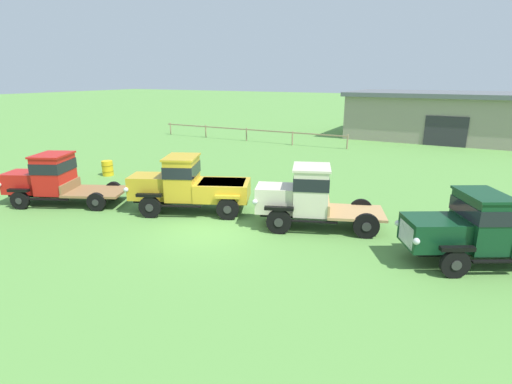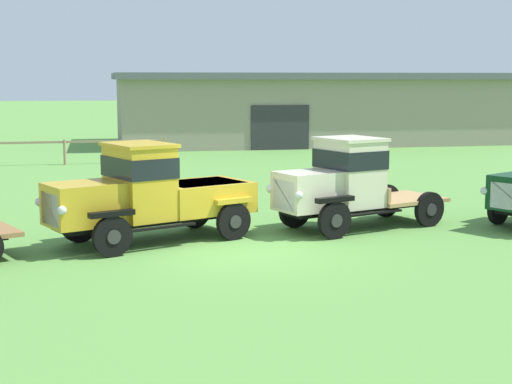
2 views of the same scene
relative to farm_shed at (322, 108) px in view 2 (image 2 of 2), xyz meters
name	(u,v)px [view 2 (image 2 of 2)]	position (x,y,z in m)	size (l,w,h in m)	color
ground_plane	(243,251)	(-10.15, -28.63, -2.09)	(240.00, 240.00, 0.00)	#5B9342
farm_shed	(322,108)	(0.00, 0.00, 0.00)	(24.66, 9.57, 4.14)	gray
vintage_truck_second_in_line	(149,193)	(-12.14, -27.23, -0.90)	(5.25, 3.54, 2.37)	black
vintage_truck_midrow_center	(344,181)	(-7.14, -26.63, -0.84)	(5.06, 3.19, 2.36)	black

